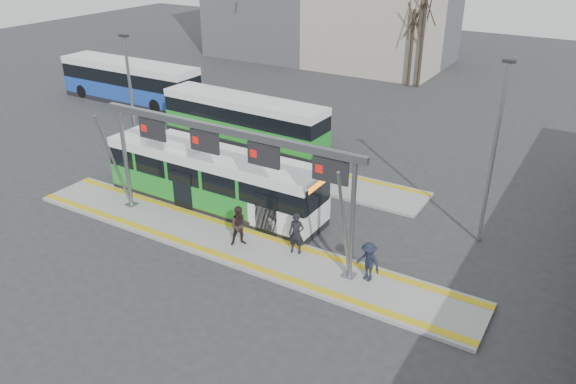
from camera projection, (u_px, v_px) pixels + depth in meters
name	position (u px, v px, depth m)	size (l,w,h in m)	color
ground	(234.00, 245.00, 24.84)	(120.00, 120.00, 0.00)	#2D2D30
platform_main	(233.00, 244.00, 24.81)	(22.00, 3.00, 0.15)	gray
platform_second	(259.00, 165.00, 32.84)	(20.00, 3.00, 0.15)	gray
tactile_main	(233.00, 242.00, 24.77)	(22.00, 2.65, 0.02)	gold
tactile_second	(270.00, 157.00, 33.69)	(20.00, 0.35, 0.02)	gold
gantry	(226.00, 151.00, 23.33)	(13.00, 1.68, 5.20)	slate
hero_bus	(213.00, 179.00, 27.67)	(11.71, 2.51, 3.22)	black
bg_bus_green	(244.00, 120.00, 36.14)	(11.56, 2.82, 2.87)	black
bg_bus_blue	(130.00, 82.00, 43.99)	(12.21, 2.77, 3.18)	black
passenger_a	(296.00, 234.00, 23.62)	(0.67, 0.44, 1.84)	black
passenger_b	(240.00, 226.00, 24.24)	(0.89, 0.69, 1.82)	black
passenger_c	(368.00, 262.00, 21.83)	(1.07, 0.62, 1.66)	black
tree_left	(414.00, 21.00, 46.52)	(1.40, 1.40, 7.29)	#382B21
tree_mid	(426.00, 2.00, 45.56)	(1.40, 1.40, 9.26)	#382B21
lamp_west	(132.00, 103.00, 30.29)	(0.50, 0.25, 7.71)	slate
lamp_east	(494.00, 152.00, 23.30)	(0.50, 0.25, 8.12)	slate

